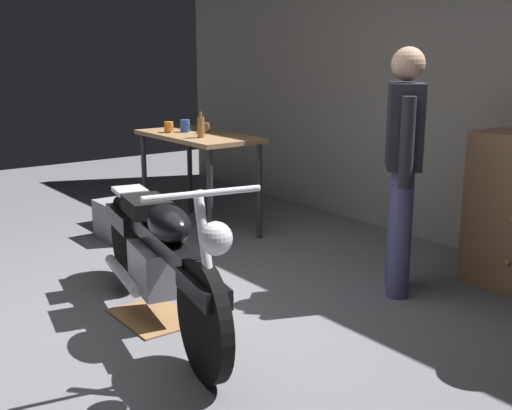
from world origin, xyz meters
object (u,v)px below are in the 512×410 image
Objects in this scene: person_standing at (403,161)px; mug_brown_stoneware at (206,128)px; motorcycle at (158,254)px; mug_orange_travel at (169,127)px; storage_bin at (119,220)px; mug_blue_enamel at (185,126)px; bottle at (201,127)px.

mug_brown_stoneware is at bearing 49.25° from person_standing.
mug_brown_stoneware is at bearing 151.28° from motorcycle.
mug_orange_travel is (-2.47, -0.39, 0.02)m from person_standing.
mug_brown_stoneware is at bearing 80.39° from storage_bin.
storage_bin is 3.46× the size of mug_blue_enamel.
person_standing is 2.22m from mug_brown_stoneware.
mug_brown_stoneware reaches higher than storage_bin.
mug_orange_travel is 0.49× the size of bottle.
mug_brown_stoneware is 0.91× the size of mug_orange_travel.
person_standing reaches higher than mug_blue_enamel.
mug_blue_enamel is at bearing 93.38° from storage_bin.
person_standing reaches higher than mug_orange_travel.
motorcycle is 8.96× the size of bottle.
motorcycle is 19.99× the size of mug_brown_stoneware.
mug_blue_enamel is 1.18× the size of mug_brown_stoneware.
bottle is at bearing -12.93° from mug_blue_enamel.
bottle is at bearing 55.61° from person_standing.
bottle reaches higher than mug_brown_stoneware.
motorcycle is 1.99m from bottle.
mug_blue_enamel is 0.53× the size of bottle.
storage_bin is at bearing 68.19° from person_standing.
mug_blue_enamel is (-2.40, -0.25, 0.03)m from person_standing.
person_standing is at bearing 5.95° from mug_blue_enamel.
mug_blue_enamel is (-0.04, 0.73, 0.79)m from storage_bin.
mug_brown_stoneware is 0.45× the size of bottle.
mug_blue_enamel is at bearing 156.28° from motorcycle.
person_standing reaches higher than mug_brown_stoneware.
storage_bin is at bearing -86.62° from mug_blue_enamel.
bottle is (0.25, -0.21, 0.05)m from mug_brown_stoneware.
person_standing is at bearing 10.05° from bottle.
bottle reaches higher than mug_blue_enamel.
motorcycle is at bearing -40.26° from mug_brown_stoneware.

